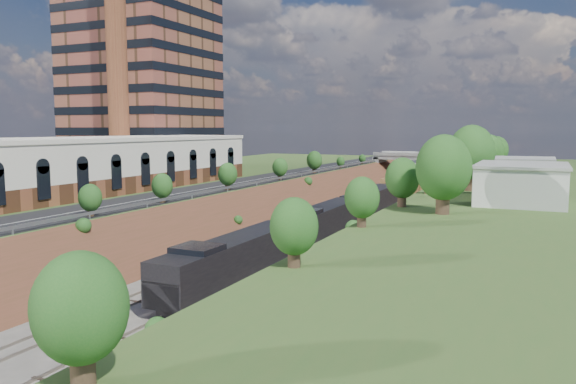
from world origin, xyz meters
name	(u,v)px	position (x,y,z in m)	size (l,w,h in m)	color
platform_left	(152,193)	(-33.00, 60.00, 2.50)	(44.00, 180.00, 5.00)	#3C5D26
embankment_left	(272,217)	(-11.00, 60.00, 0.00)	(7.07, 180.00, 7.07)	brown
embankment_right	(420,227)	(11.00, 60.00, 0.00)	(7.07, 180.00, 7.07)	brown
rail_left_track	(324,220)	(-2.60, 60.00, 0.09)	(1.58, 180.00, 0.18)	gray
rail_right_track	(359,222)	(2.60, 60.00, 0.09)	(1.58, 180.00, 0.18)	gray
road	(245,182)	(-15.50, 60.00, 5.05)	(8.00, 180.00, 0.10)	black
guardrail	(269,180)	(-11.40, 59.80, 5.55)	(0.10, 171.00, 0.70)	#99999E
commercial_building	(72,166)	(-28.00, 38.00, 8.51)	(14.30, 62.30, 7.00)	brown
highrise_tower	(141,22)	(-44.00, 72.00, 32.88)	(22.00, 22.00, 53.90)	brown
smokestack	(117,52)	(-36.00, 56.00, 25.00)	(3.20, 3.20, 40.00)	brown
overpass	(426,163)	(0.00, 122.00, 4.92)	(24.50, 8.30, 7.40)	gray
white_building_near	(521,185)	(23.50, 52.00, 7.00)	(9.00, 12.00, 4.00)	silver
white_building_far	(523,172)	(23.00, 74.00, 6.80)	(8.00, 10.00, 3.60)	silver
tree_right_large	(444,168)	(17.00, 40.00, 9.38)	(5.25, 5.25, 7.61)	#473323
tree_left_crest	(54,201)	(-11.80, 20.00, 7.04)	(2.45, 2.45, 3.55)	#473323
freight_train	(434,173)	(2.60, 117.69, 2.75)	(3.23, 198.57, 4.78)	black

